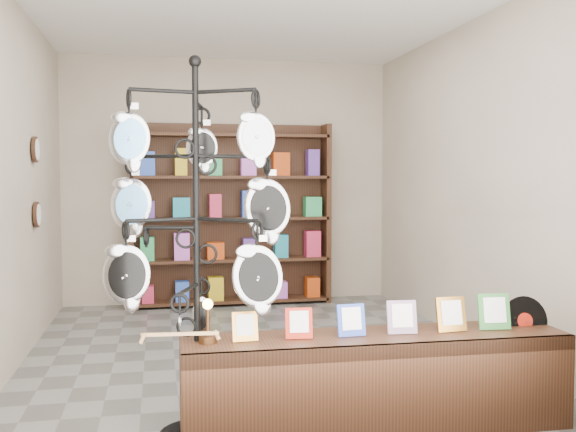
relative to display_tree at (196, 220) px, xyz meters
name	(u,v)px	position (x,y,z in m)	size (l,w,h in m)	color
ground	(261,354)	(0.65, 1.71, -1.30)	(5.00, 5.00, 0.00)	slate
room_envelope	(261,142)	(0.65, 1.71, 0.55)	(5.00, 5.00, 5.00)	#BBAC97
display_tree	(196,220)	(0.00, 0.00, 0.00)	(1.15, 1.09, 2.24)	black
front_shelf	(376,381)	(1.08, -0.07, -1.00)	(2.37, 0.52, 0.84)	black
back_shelving	(231,220)	(0.65, 4.00, -0.27)	(2.42, 0.36, 2.20)	black
wall_clocks	(36,182)	(-1.32, 2.51, 0.20)	(0.03, 0.24, 0.84)	black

